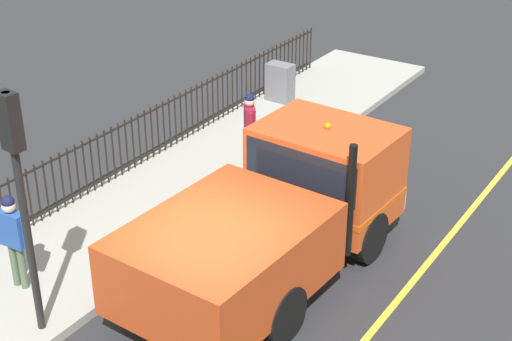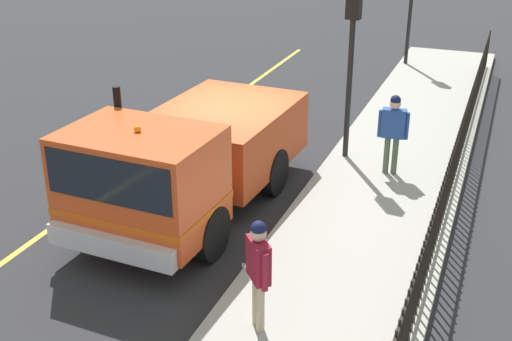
% 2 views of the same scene
% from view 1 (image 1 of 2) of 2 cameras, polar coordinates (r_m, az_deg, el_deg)
% --- Properties ---
extents(ground_plane, '(56.88, 56.88, 0.00)m').
position_cam_1_polar(ground_plane, '(12.89, -3.46, -10.80)').
color(ground_plane, '#2B2B2D').
rests_on(ground_plane, ground).
extents(sidewalk_slab, '(2.98, 25.85, 0.17)m').
position_cam_1_polar(sidewalk_slab, '(14.58, -13.34, -6.19)').
color(sidewalk_slab, '#A3A099').
rests_on(sidewalk_slab, ground).
extents(work_truck, '(2.72, 5.89, 2.56)m').
position_cam_1_polar(work_truck, '(13.41, 1.94, -2.76)').
color(work_truck, '#D84C1E').
rests_on(work_truck, ground).
extents(worker_standing, '(0.47, 0.50, 1.67)m').
position_cam_1_polar(worker_standing, '(16.83, -0.46, 3.58)').
color(worker_standing, maroon).
rests_on(worker_standing, sidewalk_slab).
extents(pedestrian_distant, '(0.64, 0.25, 1.73)m').
position_cam_1_polar(pedestrian_distant, '(13.34, -17.34, -4.32)').
color(pedestrian_distant, '#264C99').
rests_on(pedestrian_distant, sidewalk_slab).
extents(iron_fence, '(0.04, 22.01, 1.21)m').
position_cam_1_polar(iron_fence, '(15.10, -17.09, -2.37)').
color(iron_fence, black).
rests_on(iron_fence, sidewalk_slab).
extents(traffic_light_near, '(0.32, 0.24, 3.93)m').
position_cam_1_polar(traffic_light_near, '(11.43, -17.05, 0.18)').
color(traffic_light_near, black).
rests_on(traffic_light_near, sidewalk_slab).
extents(utility_cabinet, '(0.69, 0.43, 1.00)m').
position_cam_1_polar(utility_cabinet, '(20.55, 1.76, 6.46)').
color(utility_cabinet, slate).
rests_on(utility_cabinet, sidewalk_slab).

